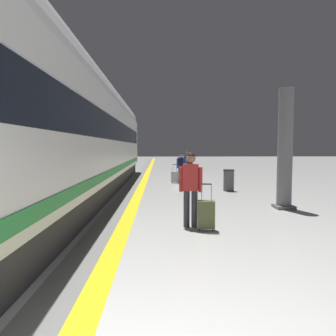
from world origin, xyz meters
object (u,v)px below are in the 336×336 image
at_px(passenger_near, 191,184).
at_px(platform_pillar, 285,151).
at_px(suitcase_mid, 175,177).
at_px(duffel_bag_far, 183,178).
at_px(waste_bin, 229,180).
at_px(passenger_far, 189,162).
at_px(passenger_mid, 181,165).
at_px(suitcase_near, 206,214).
at_px(high_speed_train, 64,127).

distance_m(passenger_near, platform_pillar, 3.79).
bearing_deg(passenger_near, suitcase_mid, 89.31).
height_order(suitcase_mid, duffel_bag_far, suitcase_mid).
height_order(platform_pillar, waste_bin, platform_pillar).
xyz_separation_m(duffel_bag_far, waste_bin, (1.62, -4.12, 0.30)).
relative_size(duffel_bag_far, waste_bin, 0.48).
bearing_deg(duffel_bag_far, passenger_far, 25.33).
xyz_separation_m(passenger_near, passenger_far, (0.92, 10.20, -0.00)).
distance_m(passenger_near, passenger_mid, 9.07).
xyz_separation_m(passenger_mid, suitcase_mid, (-0.31, -0.10, -0.61)).
bearing_deg(duffel_bag_far, waste_bin, -68.50).
xyz_separation_m(passenger_near, waste_bin, (2.22, 5.92, -0.55)).
xyz_separation_m(platform_pillar, waste_bin, (-0.83, 3.79, -1.27)).
distance_m(suitcase_near, waste_bin, 6.51).
bearing_deg(duffel_bag_far, suitcase_mid, -113.97).
relative_size(passenger_near, passenger_mid, 1.10).
bearing_deg(waste_bin, passenger_far, 106.89).
relative_size(high_speed_train, passenger_mid, 17.73).
bearing_deg(high_speed_train, duffel_bag_far, 57.71).
bearing_deg(passenger_far, passenger_near, -95.14).
relative_size(suitcase_mid, platform_pillar, 0.27).
distance_m(high_speed_train, waste_bin, 6.93).
relative_size(passenger_near, platform_pillar, 0.48).
relative_size(high_speed_train, waste_bin, 30.51).
bearing_deg(suitcase_mid, waste_bin, -55.24).
xyz_separation_m(high_speed_train, suitcase_near, (4.11, -3.42, -2.14)).
relative_size(suitcase_mid, waste_bin, 1.07).
height_order(passenger_far, duffel_bag_far, passenger_far).
xyz_separation_m(suitcase_mid, duffel_bag_far, (0.48, 1.09, -0.17)).
distance_m(suitcase_near, duffel_bag_far, 10.36).
bearing_deg(duffel_bag_far, platform_pillar, -72.75).
bearing_deg(passenger_near, platform_pillar, 35.00).
height_order(suitcase_mid, platform_pillar, platform_pillar).
relative_size(high_speed_train, suitcase_near, 26.24).
bearing_deg(passenger_near, waste_bin, 69.49).
height_order(high_speed_train, suitcase_mid, high_speed_train).
distance_m(platform_pillar, waste_bin, 4.08).
bearing_deg(passenger_far, passenger_mid, -113.47).
distance_m(passenger_near, suitcase_mid, 8.99).
distance_m(duffel_bag_far, waste_bin, 4.44).
distance_m(passenger_near, suitcase_near, 0.78).
height_order(passenger_near, waste_bin, passenger_near).
bearing_deg(platform_pillar, duffel_bag_far, 107.25).
xyz_separation_m(passenger_far, waste_bin, (1.30, -4.28, -0.54)).
height_order(passenger_near, platform_pillar, platform_pillar).
xyz_separation_m(suitcase_near, waste_bin, (1.90, 6.23, 0.09)).
bearing_deg(duffel_bag_far, high_speed_train, -122.29).
height_order(high_speed_train, platform_pillar, high_speed_train).
bearing_deg(passenger_far, suitcase_mid, -123.09).
bearing_deg(passenger_near, suitcase_near, -43.63).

